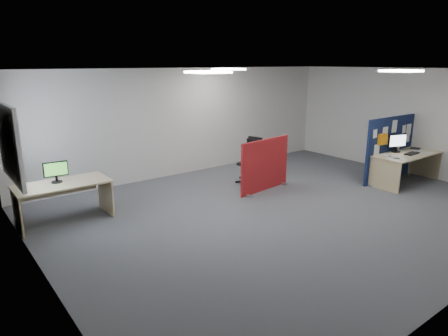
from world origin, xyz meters
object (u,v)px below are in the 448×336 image
second_desk (62,192)px  office_chair (252,157)px  main_desk (405,160)px  monitor_second (56,171)px  navy_divider (389,149)px  red_divider (265,165)px  monitor_main (397,142)px

second_desk → office_chair: bearing=-2.6°
main_desk → monitor_second: size_ratio=4.50×
second_desk → monitor_second: 0.40m
navy_divider → office_chair: bearing=144.6°
red_divider → second_desk: bearing=160.2°
monitor_main → red_divider: (-3.00, 1.40, -0.39)m
red_divider → monitor_second: 4.37m
navy_divider → office_chair: (-2.74, 1.95, -0.19)m
red_divider → monitor_second: red_divider is taller
office_chair → monitor_second: bearing=158.9°
main_desk → monitor_main: size_ratio=3.97×
main_desk → navy_divider: bearing=108.2°
monitor_main → main_desk: bearing=-49.6°
second_desk → monitor_second: (-0.06, 0.05, 0.39)m
main_desk → second_desk: same height
navy_divider → office_chair: navy_divider is taller
red_divider → office_chair: size_ratio=1.48×
second_desk → monitor_second: bearing=139.3°
monitor_main → monitor_second: bearing=-178.5°
second_desk → red_divider: bearing=-12.1°
red_divider → office_chair: bearing=64.8°
main_desk → office_chair: bearing=141.1°
main_desk → monitor_second: monitor_second is taller
office_chair → red_divider: bearing=-125.4°
navy_divider → monitor_second: 7.53m
monitor_main → second_desk: 7.55m
red_divider → monitor_main: bearing=-32.8°
navy_divider → main_desk: (0.12, -0.35, -0.23)m
main_desk → second_desk: bearing=161.0°
main_desk → monitor_main: bearing=110.9°
main_desk → monitor_main: 0.46m
navy_divider → red_divider: bearing=157.1°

